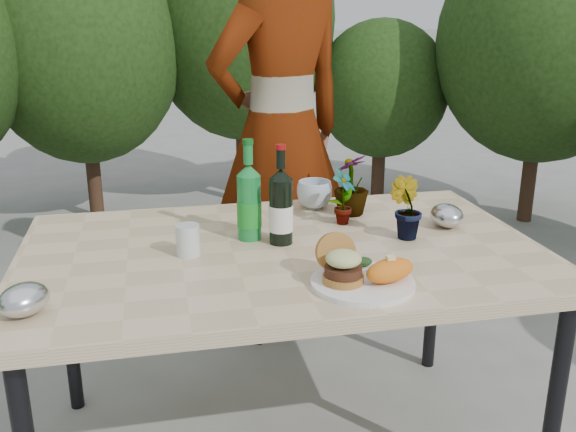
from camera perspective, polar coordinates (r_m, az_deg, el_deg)
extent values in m
cube|color=#D0B48B|center=(1.99, -0.48, -3.40)|extent=(1.60, 1.00, 0.04)
cylinder|color=black|center=(2.09, 22.62, -15.41)|extent=(0.05, 0.05, 0.71)
cylinder|color=black|center=(2.52, -18.95, -8.98)|extent=(0.05, 0.05, 0.71)
cylinder|color=black|center=(2.72, 12.79, -6.32)|extent=(0.05, 0.05, 0.71)
cylinder|color=#382316|center=(4.80, -16.76, 2.25)|extent=(0.10, 0.10, 0.42)
ellipsoid|color=#284818|center=(4.64, -17.91, 14.23)|extent=(1.34, 1.34, 1.59)
cylinder|color=#382316|center=(5.01, -4.02, 4.11)|extent=(0.10, 0.10, 0.50)
ellipsoid|color=#284818|center=(4.86, -4.32, 17.16)|extent=(1.38, 1.38, 1.77)
cylinder|color=#382316|center=(4.98, 7.98, 3.17)|extent=(0.10, 0.10, 0.38)
ellipsoid|color=#284818|center=(4.85, 8.34, 11.12)|extent=(0.98, 0.98, 1.01)
cylinder|color=#382316|center=(4.85, 20.49, 2.13)|extent=(0.10, 0.10, 0.44)
ellipsoid|color=#284818|center=(4.69, 21.89, 14.14)|extent=(1.42, 1.42, 1.59)
cylinder|color=white|center=(1.74, 6.64, -5.93)|extent=(0.28, 0.28, 0.01)
cylinder|color=#B7722D|center=(1.71, 4.91, -5.57)|extent=(0.11, 0.11, 0.02)
cylinder|color=#472314|center=(1.70, 4.93, -4.87)|extent=(0.10, 0.10, 0.02)
ellipsoid|color=beige|center=(1.69, 4.96, -3.80)|extent=(0.10, 0.10, 0.04)
cylinder|color=#B7722D|center=(1.76, 4.25, -3.24)|extent=(0.11, 0.06, 0.11)
ellipsoid|color=orange|center=(1.73, 9.05, -4.80)|extent=(0.17, 0.12, 0.06)
ellipsoid|color=olive|center=(1.81, 5.76, -4.23)|extent=(0.04, 0.04, 0.02)
ellipsoid|color=#193814|center=(1.82, 6.62, -4.06)|extent=(0.06, 0.04, 0.03)
cylinder|color=black|center=(2.00, -0.63, 0.40)|extent=(0.07, 0.07, 0.21)
cylinder|color=white|center=(2.00, -0.63, -0.17)|extent=(0.08, 0.08, 0.08)
cone|color=black|center=(1.96, -0.64, 3.76)|extent=(0.07, 0.07, 0.03)
cylinder|color=black|center=(1.95, -0.65, 5.09)|extent=(0.03, 0.03, 0.06)
cylinder|color=maroon|center=(1.94, -0.65, 6.16)|extent=(0.03, 0.03, 0.01)
cylinder|color=#167C31|center=(2.04, -3.47, 0.76)|extent=(0.08, 0.08, 0.21)
cylinder|color=#198C26|center=(2.04, -3.46, 0.20)|extent=(0.08, 0.08, 0.08)
cone|color=#167C31|center=(2.00, -3.54, 4.12)|extent=(0.08, 0.08, 0.04)
cylinder|color=#167C31|center=(1.99, -3.56, 5.51)|extent=(0.03, 0.03, 0.06)
cylinder|color=#0C5919|center=(1.98, -3.59, 6.61)|extent=(0.03, 0.03, 0.02)
cylinder|color=silver|center=(1.94, -8.89, -2.14)|extent=(0.07, 0.07, 0.09)
imported|color=#22551D|center=(2.18, 4.92, 1.74)|extent=(0.12, 0.12, 0.20)
imported|color=#23581E|center=(2.08, 10.41, 0.68)|extent=(0.14, 0.14, 0.20)
imported|color=#2A581E|center=(2.29, 5.67, 2.80)|extent=(0.17, 0.17, 0.22)
imported|color=silver|center=(2.37, 2.36, 1.92)|extent=(0.17, 0.17, 0.10)
ellipsoid|color=silver|center=(1.68, -22.42, -6.88)|extent=(0.17, 0.17, 0.08)
ellipsoid|color=#BABCC1|center=(2.23, 13.93, 0.04)|extent=(0.11, 0.14, 0.08)
imported|color=#936249|center=(2.79, -0.64, 7.42)|extent=(0.81, 0.68, 1.89)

